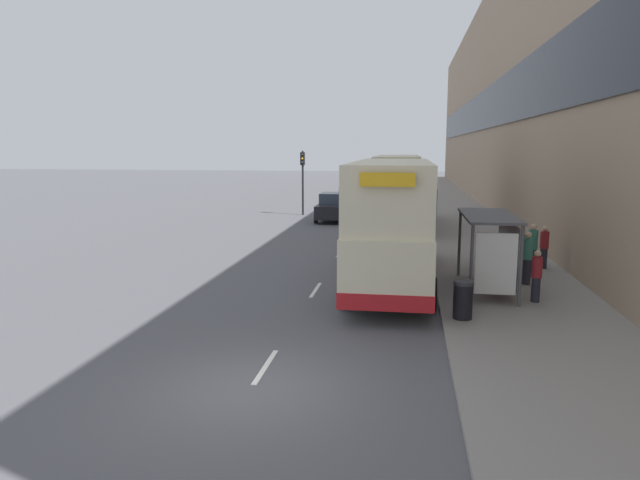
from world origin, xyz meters
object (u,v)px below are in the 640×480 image
traffic_light_far_kerb (303,172)px  pedestrian_3 (532,248)px  pedestrian_4 (544,247)px  pedestrian_at_shelter (536,276)px  litter_bin (463,300)px  double_decker_bus_ahead (397,190)px  car_0 (332,207)px  pedestrian_1 (521,252)px  pedestrian_2 (527,257)px  double_decker_bus_near (392,220)px  bus_shelter (495,239)px

traffic_light_far_kerb → pedestrian_3: bearing=-56.4°
pedestrian_3 → pedestrian_4: pedestrian_3 is taller
pedestrian_at_shelter → pedestrian_3: pedestrian_3 is taller
pedestrian_at_shelter → traffic_light_far_kerb: (-11.29, 22.55, 2.13)m
pedestrian_4 → litter_bin: bearing=-117.1°
double_decker_bus_ahead → litter_bin: 19.25m
car_0 → pedestrian_3: pedestrian_3 is taller
double_decker_bus_ahead → pedestrian_at_shelter: bearing=-75.2°
pedestrian_1 → pedestrian_2: pedestrian_2 is taller
double_decker_bus_near → pedestrian_3: 5.74m
double_decker_bus_ahead → pedestrian_2: bearing=-72.3°
traffic_light_far_kerb → pedestrian_4: bearing=-54.0°
litter_bin → double_decker_bus_near: bearing=115.5°
pedestrian_2 → car_0: bearing=117.6°
bus_shelter → pedestrian_2: bearing=45.5°
double_decker_bus_near → pedestrian_3: size_ratio=5.76×
bus_shelter → pedestrian_2: bus_shelter is taller
pedestrian_1 → traffic_light_far_kerb: 22.23m
pedestrian_1 → traffic_light_far_kerb: size_ratio=0.38×
double_decker_bus_ahead → pedestrian_3: 13.69m
bus_shelter → pedestrian_at_shelter: 1.78m
double_decker_bus_near → double_decker_bus_ahead: 14.72m
car_0 → litter_bin: car_0 is taller
pedestrian_2 → bus_shelter: bearing=-134.5°
pedestrian_2 → pedestrian_4: (1.17, 2.77, -0.08)m
double_decker_bus_near → car_0: bearing=104.1°
double_decker_bus_near → litter_bin: (2.07, -4.34, -1.61)m
pedestrian_1 → pedestrian_2: 1.30m
double_decker_bus_near → bus_shelter: bearing=-20.4°
double_decker_bus_near → double_decker_bus_ahead: (-0.08, 14.72, 0.00)m
pedestrian_1 → pedestrian_4: (1.14, 1.47, -0.04)m
double_decker_bus_ahead → pedestrian_2: (4.68, -14.62, -1.22)m
double_decker_bus_near → traffic_light_far_kerb: (-6.88, 20.30, 0.80)m
pedestrian_at_shelter → litter_bin: pedestrian_at_shelter is taller
double_decker_bus_ahead → pedestrian_1: size_ratio=6.29×
pedestrian_3 → pedestrian_2: bearing=-106.1°
pedestrian_4 → traffic_light_far_kerb: traffic_light_far_kerb is taller
double_decker_bus_near → pedestrian_4: size_ratio=6.32×
car_0 → pedestrian_at_shelter: car_0 is taller
double_decker_bus_ahead → pedestrian_1: double_decker_bus_ahead is taller
double_decker_bus_near → car_0: size_ratio=2.42×
double_decker_bus_near → double_decker_bus_ahead: size_ratio=0.96×
double_decker_bus_ahead → pedestrian_2: size_ratio=6.05×
bus_shelter → pedestrian_2: (1.30, 1.32, -0.81)m
pedestrian_4 → litter_bin: size_ratio=1.58×
pedestrian_4 → traffic_light_far_kerb: size_ratio=0.36×
pedestrian_3 → litter_bin: (-3.11, -6.48, -0.40)m
double_decker_bus_near → double_decker_bus_ahead: same height
double_decker_bus_ahead → pedestrian_at_shelter: (4.49, -16.97, -1.33)m
double_decker_bus_ahead → pedestrian_2: 15.40m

